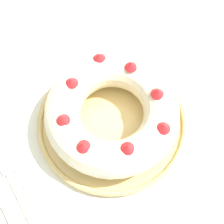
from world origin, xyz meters
The scene contains 7 objects.
ground_plane centered at (0.00, 0.00, 0.00)m, with size 8.00×8.00×0.00m, color gray.
dining_table centered at (0.00, 0.00, 0.69)m, with size 1.32×1.11×0.78m.
serving_dish centered at (0.02, 0.01, 0.79)m, with size 0.34×0.34×0.02m.
bundt_cake centered at (0.02, 0.01, 0.83)m, with size 0.29×0.29×0.09m.
fork centered at (-0.23, -0.01, 0.78)m, with size 0.02×0.21×0.01m.
serving_knife centered at (-0.26, -0.04, 0.78)m, with size 0.02×0.24×0.01m.
cake_knife centered at (-0.21, -0.03, 0.78)m, with size 0.02×0.19×0.01m.
Camera 1 is at (-0.13, -0.24, 1.43)m, focal length 50.00 mm.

